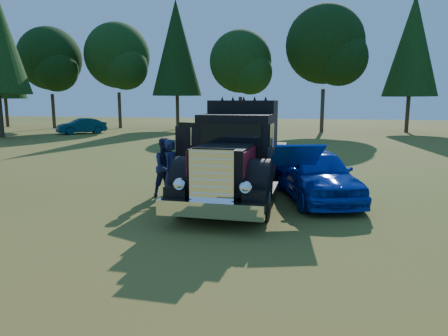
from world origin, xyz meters
The scene contains 7 objects.
ground centered at (0.00, 0.00, 0.00)m, with size 120.00×120.00×0.00m, color #365117.
treeline centered at (-2.56, 27.41, 7.70)m, with size 72.10×24.04×13.84m.
diamond_t_truck centered at (1.26, 1.57, 1.28)m, with size 3.32×7.16×3.00m.
hotrod_coupe centered at (3.59, 2.12, 0.79)m, with size 3.16×4.95×1.89m.
spectator_near centered at (-0.62, 0.92, 0.93)m, with size 0.68×0.44×1.86m, color #1D2644.
spectator_far centered at (-1.01, 1.47, 0.92)m, with size 0.90×0.70×1.84m, color navy.
distant_teal_car centered at (-17.69, 22.92, 0.71)m, with size 1.51×4.32×1.42m, color #0A3D41.
Camera 1 is at (3.57, -10.19, 2.97)m, focal length 32.00 mm.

